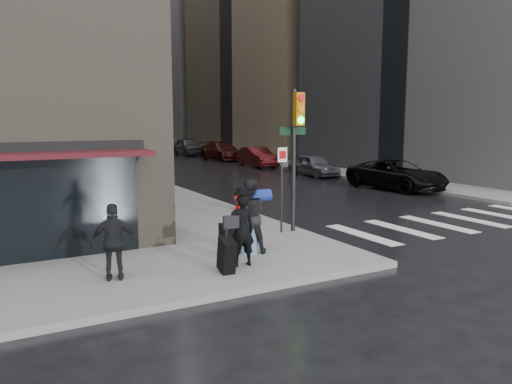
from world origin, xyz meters
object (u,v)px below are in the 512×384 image
Objects in this scene: parked_car_3 at (222,151)px; man_greycoat at (114,242)px; traffic_light at (295,141)px; man_jeans at (248,216)px; parked_car_0 at (397,175)px; parked_car_1 at (314,165)px; fire_hydrant at (240,200)px; parked_car_4 at (188,146)px; parked_car_2 at (257,157)px; parked_car_5 at (164,145)px; man_overcoat at (239,234)px.

man_greycoat is at bearing -121.93° from parked_car_3.
traffic_light is 28.25m from parked_car_3.
man_jeans is at bearing -149.73° from traffic_light.
parked_car_1 is (-0.21, 6.80, -0.05)m from parked_car_0.
fire_hydrant is (2.50, 5.43, -0.58)m from man_jeans.
parked_car_4 is (15.05, 35.23, -0.12)m from man_greycoat.
parked_car_4 is at bearing 72.60° from fire_hydrant.
parked_car_1 is 0.90× the size of parked_car_2.
man_greycoat is 0.31× the size of parked_car_3.
parked_car_5 is at bearing 90.48° from parked_car_1.
man_overcoat is 7.19m from fire_hydrant.
parked_car_2 is (12.53, 22.05, -0.19)m from man_overcoat.
parked_car_0 is 1.19× the size of parked_car_2.
man_greycoat is at bearing 24.30° from man_jeans.
fire_hydrant is at bearing -108.11° from parked_car_4.
parked_car_0 is (12.95, 8.45, -0.19)m from man_overcoat.
parked_car_4 is (9.38, 33.20, -1.99)m from traffic_light.
parked_car_0 is at bearing -85.06° from parked_car_2.
fire_hydrant is at bearing -116.50° from parked_car_3.
traffic_light is at bearing -106.49° from parked_car_4.
man_jeans reaches higher than parked_car_4.
fire_hydrant is at bearing 84.33° from traffic_light.
man_overcoat reaches higher than man_greycoat.
traffic_light is 4.60m from fire_hydrant.
fire_hydrant is 24.41m from parked_car_3.
man_greycoat reaches higher than parked_car_0.
parked_car_0 is at bearing -133.48° from man_jeans.
man_jeans reaches higher than man_overcoat.
parked_car_3 is (12.10, 27.88, -0.32)m from man_jeans.
fire_hydrant is 0.15× the size of parked_car_3.
man_overcoat is 37.74m from parked_car_4.
parked_car_2 is at bearing -87.63° from parked_car_5.
parked_car_3 reaches higher than parked_car_1.
parked_car_4 is 6.80m from parked_car_5.
fire_hydrant is 0.15× the size of parked_car_0.
traffic_light is 11.79m from parked_car_0.
parked_car_4 is at bearing 90.30° from parked_car_3.
parked_car_2 is at bearing 86.83° from parked_car_0.
parked_car_5 is at bearing 76.11° from fire_hydrant.
parked_car_4 is at bearing -98.28° from man_greycoat.
parked_car_1 is 0.80× the size of parked_car_4.
man_overcoat is 1.14× the size of man_greycoat.
parked_car_2 is at bearing 61.68° from traffic_light.
parked_car_2 is (11.77, 21.08, -0.36)m from man_jeans.
man_overcoat is 0.35× the size of parked_car_3.
man_greycoat is 2.10× the size of fire_hydrant.
man_jeans is (0.75, 0.97, 0.16)m from man_overcoat.
man_jeans is 24.15m from parked_car_2.
parked_car_0 is (15.59, 8.05, -0.23)m from man_greycoat.
fire_hydrant is 0.18× the size of parked_car_5.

